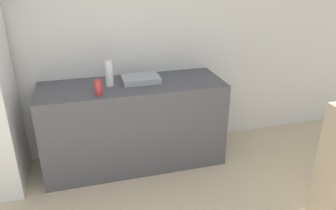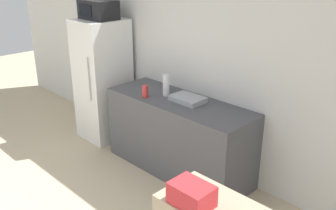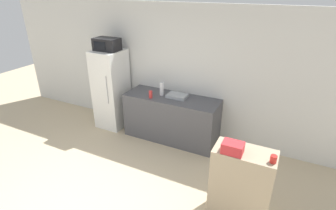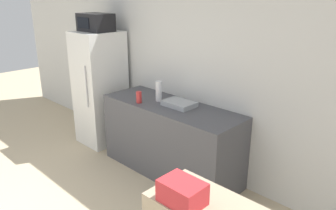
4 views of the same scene
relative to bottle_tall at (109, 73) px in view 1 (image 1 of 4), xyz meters
The scene contains 5 objects.
wall_back 0.44m from the bottle_tall, 92.54° to the left, with size 8.00×0.06×2.60m, color silver.
counter 0.62m from the bottle_tall, ahead, with size 1.86×0.65×0.90m, color #4C4C51.
sink_basin 0.33m from the bottle_tall, ahead, with size 0.38×0.27×0.06m, color #9EA3A8.
bottle_tall is the anchor object (origin of this frame).
bottle_short 0.26m from the bottle_tall, 120.20° to the right, with size 0.07×0.07×0.14m, color red.
Camera 1 is at (-0.25, -0.60, 2.02)m, focal length 35.00 mm.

